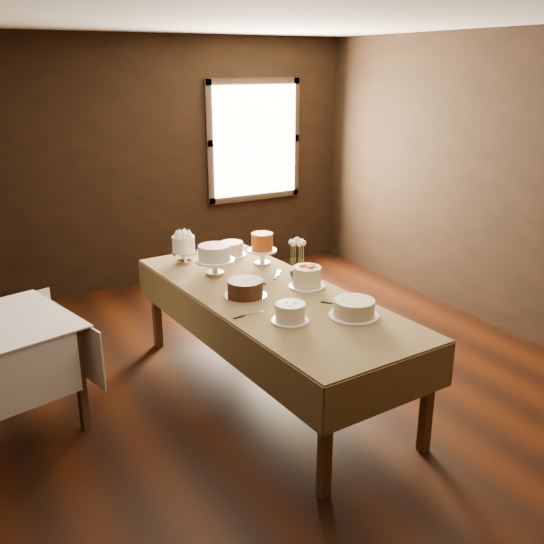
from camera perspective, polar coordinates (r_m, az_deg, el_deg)
The scene contains 21 objects.
floor at distance 4.98m, azimuth 1.15°, elevation -11.07°, with size 5.00×6.00×0.01m, color black.
ceiling at distance 4.32m, azimuth 1.41°, elevation 23.07°, with size 5.00×6.00×0.01m, color beige.
wall_back at distance 7.14m, azimuth -11.22°, elevation 9.80°, with size 5.00×0.02×2.80m, color black.
wall_right at distance 6.08m, azimuth 22.19°, elevation 7.23°, with size 0.02×6.00×2.80m, color black.
window at distance 7.57m, azimuth -1.60°, elevation 12.16°, with size 1.10×0.05×1.30m, color #FFEABF.
display_table at distance 4.66m, azimuth -0.17°, elevation -2.73°, with size 1.22×2.74×0.83m.
cake_meringue at distance 5.39m, azimuth -8.24°, elevation 2.05°, with size 0.27×0.27×0.25m.
cake_speckled at distance 5.55m, azimuth -3.82°, elevation 2.14°, with size 0.27×0.27×0.13m.
cake_lattice at distance 5.05m, azimuth -5.37°, elevation 1.01°, with size 0.38×0.38×0.25m.
cake_caramel at distance 5.28m, azimuth -0.92°, elevation 2.03°, with size 0.25×0.25×0.29m.
cake_chocolate at distance 4.57m, azimuth -2.51°, elevation -1.57°, with size 0.36×0.36×0.13m.
cake_flowers at distance 4.76m, azimuth 3.30°, elevation -0.51°, with size 0.29×0.29×0.16m.
cake_swirl at distance 4.12m, azimuth 1.73°, elevation -3.86°, with size 0.26×0.26×0.13m.
cake_cream at distance 4.24m, azimuth 7.67°, elevation -3.42°, with size 0.37×0.37×0.12m.
cake_server_a at distance 4.43m, azimuth 2.19°, elevation -2.99°, with size 0.24×0.03×0.01m, color silver.
cake_server_b at distance 4.45m, azimuth 6.66°, elevation -3.05°, with size 0.24×0.03×0.01m, color silver.
cake_server_c at distance 4.89m, azimuth -2.31°, elevation -0.88°, with size 0.24×0.03×0.01m, color silver.
cake_server_d at distance 5.08m, azimuth 0.57°, elevation -0.09°, with size 0.24×0.03×0.01m, color silver.
cake_server_e at distance 4.27m, azimuth -1.75°, elevation -3.85°, with size 0.24×0.03×0.01m, color silver.
flower_vase at distance 4.94m, azimuth 2.34°, elevation 0.07°, with size 0.12×0.12×0.12m, color #2D2823.
flower_bouquet at distance 4.89m, azimuth 2.37°, elevation 2.09°, with size 0.14×0.14×0.20m, color white, non-canonical shape.
Camera 1 is at (-2.19, -3.71, 2.48)m, focal length 40.31 mm.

